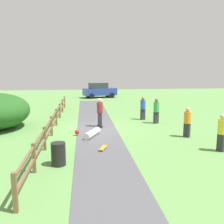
# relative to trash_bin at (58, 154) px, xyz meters

# --- Properties ---
(ground_plane) EXTENTS (60.00, 60.00, 0.00)m
(ground_plane) POSITION_rel_trash_bin_xyz_m (1.80, 5.80, -0.45)
(ground_plane) COLOR #60934C
(asphalt_path) EXTENTS (2.40, 28.00, 0.02)m
(asphalt_path) POSITION_rel_trash_bin_xyz_m (1.80, 5.80, -0.44)
(asphalt_path) COLOR #515156
(asphalt_path) RESTS_ON ground_plane
(wooden_fence) EXTENTS (0.12, 18.12, 1.10)m
(wooden_fence) POSITION_rel_trash_bin_xyz_m (-0.80, 5.80, 0.22)
(wooden_fence) COLOR brown
(wooden_fence) RESTS_ON ground_plane
(trash_bin) EXTENTS (0.56, 0.56, 0.90)m
(trash_bin) POSITION_rel_trash_bin_xyz_m (0.00, 0.00, 0.00)
(trash_bin) COLOR black
(trash_bin) RESTS_ON ground_plane
(skater_riding) EXTENTS (0.43, 0.82, 1.83)m
(skater_riding) POSITION_rel_trash_bin_xyz_m (2.03, 6.32, 0.59)
(skater_riding) COLOR black
(skater_riding) RESTS_ON asphalt_path
(skater_fallen) EXTENTS (1.47, 1.61, 0.36)m
(skater_fallen) POSITION_rel_trash_bin_xyz_m (1.39, 4.01, -0.25)
(skater_fallen) COLOR white
(skater_fallen) RESTS_ON asphalt_path
(skateboard_loose) EXTENTS (0.47, 0.82, 0.08)m
(skateboard_loose) POSITION_rel_trash_bin_xyz_m (1.87, 1.71, -0.36)
(skateboard_loose) COLOR #BF8C19
(skateboard_loose) RESTS_ON asphalt_path
(bystander_blue) EXTENTS (0.45, 0.45, 1.69)m
(bystander_blue) POSITION_rel_trash_bin_xyz_m (5.32, 8.33, 0.48)
(bystander_blue) COLOR #2D2D33
(bystander_blue) RESTS_ON ground_plane
(bystander_green) EXTENTS (0.48, 0.48, 1.70)m
(bystander_green) POSITION_rel_trash_bin_xyz_m (5.92, 6.96, 0.49)
(bystander_green) COLOR #2D2D33
(bystander_green) RESTS_ON ground_plane
(bystander_orange) EXTENTS (0.54, 0.54, 1.64)m
(bystander_orange) POSITION_rel_trash_bin_xyz_m (6.60, 3.36, 0.45)
(bystander_orange) COLOR #2D2D33
(bystander_orange) RESTS_ON ground_plane
(bystander_yellow) EXTENTS (0.51, 0.51, 1.72)m
(bystander_yellow) POSITION_rel_trash_bin_xyz_m (7.16, 0.88, 0.50)
(bystander_yellow) COLOR #2D2D33
(bystander_yellow) RESTS_ON ground_plane
(parked_car_blue) EXTENTS (4.49, 2.77, 1.92)m
(parked_car_blue) POSITION_rel_trash_bin_xyz_m (3.08, 22.97, 0.51)
(parked_car_blue) COLOR #283D99
(parked_car_blue) RESTS_ON ground_plane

